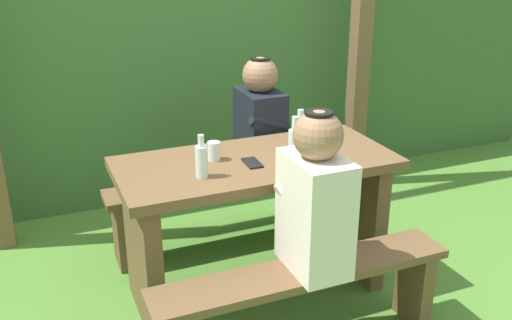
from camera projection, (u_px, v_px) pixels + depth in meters
The scene contains 13 objects.
ground_plane at pixel (256, 289), 3.17m from camera, with size 12.00×12.00×0.00m, color #4C7E2E.
hedge_backdrop at pixel (166, 45), 4.29m from camera, with size 6.40×0.78×2.12m, color #3B642F.
pergola_post_right at pixel (361, 43), 4.14m from camera, with size 0.12×0.12×2.20m, color brown.
picnic_table at pixel (256, 204), 2.98m from camera, with size 1.40×0.64×0.77m.
bench_near at pixel (303, 293), 2.58m from camera, with size 1.40×0.24×0.45m.
bench_far at pixel (222, 198), 3.52m from camera, with size 1.40×0.24×0.45m.
person_white_shirt at pixel (315, 199), 2.44m from camera, with size 0.25×0.35×0.72m.
person_black_coat at pixel (260, 122), 3.44m from camera, with size 0.25×0.35×0.72m.
drinking_glass at pixel (214, 151), 2.86m from camera, with size 0.07×0.07×0.09m, color silver.
bottle_left at pixel (202, 160), 2.64m from camera, with size 0.06×0.06×0.21m.
bottle_right at pixel (300, 133), 3.00m from camera, with size 0.07×0.07×0.21m.
bottle_center at pixel (295, 143), 2.83m from camera, with size 0.06×0.06×0.23m.
cell_phone at pixel (252, 163), 2.82m from camera, with size 0.07×0.14×0.01m, color black.
Camera 1 is at (-1.04, -2.49, 1.82)m, focal length 40.43 mm.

